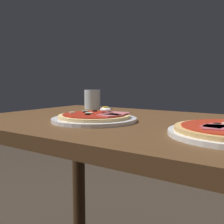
# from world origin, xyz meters

# --- Properties ---
(dining_table) EXTENTS (1.17, 0.73, 0.76)m
(dining_table) POSITION_xyz_m (0.00, 0.00, 0.63)
(dining_table) COLOR brown
(dining_table) RESTS_ON ground
(pizza_foreground) EXTENTS (0.29, 0.29, 0.05)m
(pizza_foreground) POSITION_xyz_m (-0.11, -0.08, 0.77)
(pizza_foreground) COLOR white
(pizza_foreground) RESTS_ON dining_table
(water_glass_far) EXTENTS (0.08, 0.08, 0.09)m
(water_glass_far) POSITION_xyz_m (-0.38, 0.24, 0.80)
(water_glass_far) COLOR silver
(water_glass_far) RESTS_ON dining_table
(fork) EXTENTS (0.15, 0.07, 0.00)m
(fork) POSITION_xyz_m (-0.22, 0.15, 0.76)
(fork) COLOR silver
(fork) RESTS_ON dining_table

